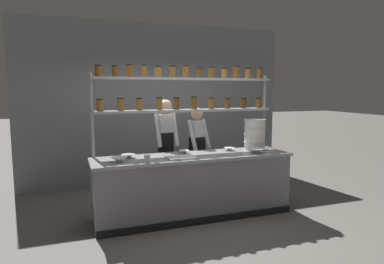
{
  "coord_description": "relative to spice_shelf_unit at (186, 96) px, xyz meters",
  "views": [
    {
      "loc": [
        -1.71,
        -4.65,
        1.88
      ],
      "look_at": [
        0.05,
        0.2,
        1.24
      ],
      "focal_mm": 32.0,
      "sensor_mm": 36.0,
      "label": 1
    }
  ],
  "objects": [
    {
      "name": "serving_cup_front",
      "position": [
        -0.75,
        -0.63,
        -0.81
      ],
      "size": [
        0.08,
        0.08,
        0.11
      ],
      "color": "#B2B7BC",
      "rests_on": "prep_counter"
    },
    {
      "name": "prep_bowl_far_left",
      "position": [
        0.68,
        -0.15,
        -0.85
      ],
      "size": [
        0.17,
        0.17,
        0.05
      ],
      "color": "silver",
      "rests_on": "prep_counter"
    },
    {
      "name": "chef_center",
      "position": [
        0.33,
        0.37,
        -0.89
      ],
      "size": [
        0.41,
        0.34,
        1.58
      ],
      "rotation": [
        0.0,
        0.0,
        0.3
      ],
      "color": "black",
      "rests_on": "ground_plane"
    },
    {
      "name": "prep_bowl_near_left",
      "position": [
        0.95,
        -0.5,
        -0.83
      ],
      "size": [
        0.27,
        0.27,
        0.07
      ],
      "color": "silver",
      "rests_on": "prep_counter"
    },
    {
      "name": "back_wall",
      "position": [
        0.0,
        1.76,
        -0.2
      ],
      "size": [
        5.35,
        0.12,
        3.17
      ],
      "primitive_type": "cube",
      "color": "gray",
      "rests_on": "ground_plane"
    },
    {
      "name": "container_stack",
      "position": [
        1.12,
        -0.17,
        -0.62
      ],
      "size": [
        0.35,
        0.35,
        0.49
      ],
      "color": "white",
      "rests_on": "prep_counter"
    },
    {
      "name": "prep_bowl_near_right",
      "position": [
        -0.93,
        -0.21,
        -0.84
      ],
      "size": [
        0.2,
        0.2,
        0.05
      ],
      "color": "#B2B7BC",
      "rests_on": "prep_counter"
    },
    {
      "name": "prep_bowl_center_front",
      "position": [
        -0.07,
        -0.12,
        -0.85
      ],
      "size": [
        0.17,
        0.17,
        0.05
      ],
      "color": "silver",
      "rests_on": "prep_counter"
    },
    {
      "name": "ground_plane",
      "position": [
        0.0,
        -0.33,
        -1.79
      ],
      "size": [
        40.0,
        40.0,
        0.0
      ],
      "primitive_type": "plane",
      "color": "slate"
    },
    {
      "name": "cutting_board",
      "position": [
        -0.24,
        -0.5,
        -0.86
      ],
      "size": [
        0.4,
        0.26,
        0.02
      ],
      "color": "silver",
      "rests_on": "prep_counter"
    },
    {
      "name": "spice_shelf_unit",
      "position": [
        0.0,
        0.0,
        0.0
      ],
      "size": [
        2.83,
        0.28,
        2.26
      ],
      "color": "#999BA0",
      "rests_on": "ground_plane"
    },
    {
      "name": "chef_left",
      "position": [
        -0.22,
        0.38,
        -0.79
      ],
      "size": [
        0.37,
        0.3,
        1.72
      ],
      "rotation": [
        0.0,
        0.0,
        0.04
      ],
      "color": "black",
      "rests_on": "ground_plane"
    },
    {
      "name": "prep_counter",
      "position": [
        0.0,
        -0.33,
        -1.33
      ],
      "size": [
        2.95,
        0.76,
        0.92
      ],
      "color": "gray",
      "rests_on": "ground_plane"
    },
    {
      "name": "prep_bowl_center_back",
      "position": [
        -1.09,
        -0.43,
        -0.84
      ],
      "size": [
        0.23,
        0.23,
        0.06
      ],
      "color": "white",
      "rests_on": "prep_counter"
    }
  ]
}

